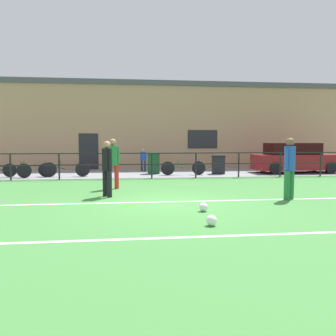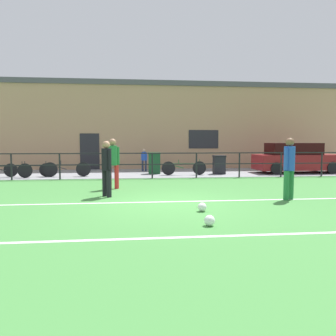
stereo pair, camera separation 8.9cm
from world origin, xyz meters
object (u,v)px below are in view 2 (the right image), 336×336
object	(u,v)px
player_goalkeeper	(107,165)
bicycle_parked_3	(67,169)
trash_bin_0	(154,163)
bicycle_parked_0	(6,170)
trash_bin_1	(219,165)
player_winger	(113,160)
soccer_ball_match	(210,221)
bicycle_parked_4	(28,170)
spectator_child	(144,158)
bicycle_parked_2	(184,168)
soccer_ball_spare	(202,207)
parked_car_red	(296,159)
player_striker	(289,165)

from	to	relation	value
player_goalkeeper	bicycle_parked_3	size ratio (longest dim) A/B	0.77
player_goalkeeper	trash_bin_0	bearing A→B (deg)	129.03
bicycle_parked_0	trash_bin_1	bearing A→B (deg)	4.45
player_winger	soccer_ball_match	world-z (taller)	player_winger
soccer_ball_match	bicycle_parked_3	xyz separation A→B (m)	(-4.47, 9.65, 0.26)
bicycle_parked_3	bicycle_parked_4	xyz separation A→B (m)	(-1.75, 0.14, -0.02)
spectator_child	bicycle_parked_0	size ratio (longest dim) A/B	0.54
player_goalkeeper	bicycle_parked_4	distance (m)	7.22
spectator_child	player_goalkeeper	bearing A→B (deg)	96.65
bicycle_parked_0	trash_bin_1	size ratio (longest dim) A/B	2.44
bicycle_parked_4	trash_bin_1	bearing A→B (deg)	1.97
bicycle_parked_0	trash_bin_1	world-z (taller)	trash_bin_1
bicycle_parked_2	soccer_ball_spare	bearing A→B (deg)	-96.16
soccer_ball_match	bicycle_parked_0	world-z (taller)	bicycle_parked_0
parked_car_red	bicycle_parked_3	xyz separation A→B (m)	(-11.50, -0.66, -0.38)
player_striker	bicycle_parked_4	bearing A→B (deg)	-72.55
player_striker	trash_bin_0	distance (m)	8.56
trash_bin_1	player_striker	bearing A→B (deg)	-89.60
trash_bin_0	bicycle_parked_3	bearing A→B (deg)	-167.13
player_winger	bicycle_parked_0	distance (m)	6.27
soccer_ball_match	bicycle_parked_4	bearing A→B (deg)	122.42
bicycle_parked_0	player_striker	bearing A→B (deg)	-33.58
parked_car_red	player_striker	bearing A→B (deg)	-118.26
player_winger	bicycle_parked_4	distance (m)	5.97
player_goalkeeper	bicycle_parked_4	size ratio (longest dim) A/B	0.76
parked_car_red	bicycle_parked_3	world-z (taller)	parked_car_red
bicycle_parked_3	trash_bin_1	size ratio (longest dim) A/B	2.32
player_striker	bicycle_parked_0	bearing A→B (deg)	-68.37
soccer_ball_spare	bicycle_parked_4	xyz separation A→B (m)	(-6.36, 8.43, 0.24)
soccer_ball_match	bicycle_parked_3	distance (m)	10.63
player_striker	bicycle_parked_3	size ratio (longest dim) A/B	0.81
bicycle_parked_0	bicycle_parked_2	size ratio (longest dim) A/B	1.04
player_striker	spectator_child	bearing A→B (deg)	-103.34
soccer_ball_match	bicycle_parked_2	size ratio (longest dim) A/B	0.10
player_winger	bicycle_parked_0	bearing A→B (deg)	123.03
spectator_child	trash_bin_1	size ratio (longest dim) A/B	1.31
player_striker	soccer_ball_spare	world-z (taller)	player_striker
player_winger	soccer_ball_match	size ratio (longest dim) A/B	8.11
player_goalkeeper	spectator_child	xyz separation A→B (m)	(1.47, 8.35, -0.24)
trash_bin_1	bicycle_parked_4	bearing A→B (deg)	-178.03
player_striker	bicycle_parked_4	distance (m)	11.60
player_striker	trash_bin_1	world-z (taller)	player_striker
soccer_ball_match	trash_bin_0	xyz separation A→B (m)	(-0.33, 10.59, 0.45)
soccer_ball_spare	trash_bin_0	distance (m)	9.25
soccer_ball_match	bicycle_parked_4	xyz separation A→B (m)	(-6.22, 9.79, 0.24)
soccer_ball_spare	bicycle_parked_0	distance (m)	10.74
soccer_ball_match	spectator_child	size ratio (longest dim) A/B	0.18
player_winger	trash_bin_1	world-z (taller)	player_winger
bicycle_parked_4	bicycle_parked_3	bearing A→B (deg)	-4.63
trash_bin_1	bicycle_parked_0	bearing A→B (deg)	-175.55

